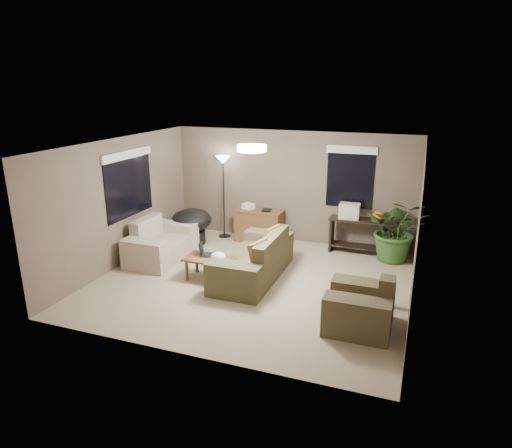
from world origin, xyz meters
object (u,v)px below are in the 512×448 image
(armchair, at_px, (361,309))
(houseplant, at_px, (396,236))
(coffee_table, at_px, (212,261))
(desk, at_px, (259,225))
(main_sofa, at_px, (255,262))
(console_table, at_px, (360,233))
(floor_lamp, at_px, (223,170))
(cat_scratching_post, at_px, (384,294))
(papasan_chair, at_px, (192,224))
(loveseat, at_px, (160,245))

(armchair, distance_m, houseplant, 2.97)
(coffee_table, xyz_separation_m, desk, (0.09, 2.28, 0.02))
(main_sofa, xyz_separation_m, desk, (-0.62, 1.91, 0.08))
(console_table, distance_m, houseplant, 0.77)
(armchair, bearing_deg, floor_lamp, 139.00)
(main_sofa, bearing_deg, cat_scratching_post, -8.63)
(papasan_chair, relative_size, cat_scratching_post, 2.08)
(armchair, bearing_deg, main_sofa, 150.71)
(main_sofa, relative_size, cat_scratching_post, 4.40)
(armchair, distance_m, cat_scratching_post, 0.87)
(loveseat, relative_size, houseplant, 1.21)
(desk, bearing_deg, floor_lamp, 177.62)
(desk, distance_m, floor_lamp, 1.50)
(console_table, relative_size, papasan_chair, 1.25)
(main_sofa, distance_m, coffee_table, 0.81)
(desk, relative_size, papasan_chair, 1.06)
(loveseat, relative_size, desk, 1.45)
(loveseat, height_order, papasan_chair, loveseat)
(coffee_table, distance_m, floor_lamp, 2.74)
(floor_lamp, height_order, houseplant, floor_lamp)
(loveseat, height_order, desk, loveseat)
(armchair, bearing_deg, desk, 131.37)
(loveseat, height_order, coffee_table, loveseat)
(console_table, bearing_deg, desk, -179.01)
(floor_lamp, bearing_deg, papasan_chair, -125.94)
(main_sofa, xyz_separation_m, cat_scratching_post, (2.37, -0.36, -0.08))
(armchair, xyz_separation_m, coffee_table, (-2.81, 0.81, 0.06))
(main_sofa, bearing_deg, armchair, -29.29)
(papasan_chair, bearing_deg, floor_lamp, 54.06)
(houseplant, bearing_deg, desk, 177.36)
(desk, bearing_deg, coffee_table, -92.35)
(loveseat, distance_m, desk, 2.30)
(desk, xyz_separation_m, cat_scratching_post, (2.99, -2.27, -0.16))
(coffee_table, distance_m, cat_scratching_post, 3.08)
(console_table, xyz_separation_m, houseplant, (0.75, -0.18, 0.08))
(armchair, xyz_separation_m, console_table, (-0.45, 3.13, 0.14))
(desk, relative_size, cat_scratching_post, 2.20)
(coffee_table, relative_size, desk, 0.91)
(papasan_chair, height_order, cat_scratching_post, papasan_chair)
(houseplant, bearing_deg, console_table, 166.63)
(coffee_table, height_order, floor_lamp, floor_lamp)
(loveseat, relative_size, armchair, 1.60)
(desk, distance_m, console_table, 2.27)
(main_sofa, relative_size, coffee_table, 2.20)
(coffee_table, distance_m, desk, 2.28)
(armchair, distance_m, floor_lamp, 4.94)
(desk, xyz_separation_m, papasan_chair, (-1.37, -0.65, 0.09))
(loveseat, bearing_deg, coffee_table, -21.38)
(desk, distance_m, papasan_chair, 1.52)
(main_sofa, xyz_separation_m, papasan_chair, (-1.99, 1.26, 0.17))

